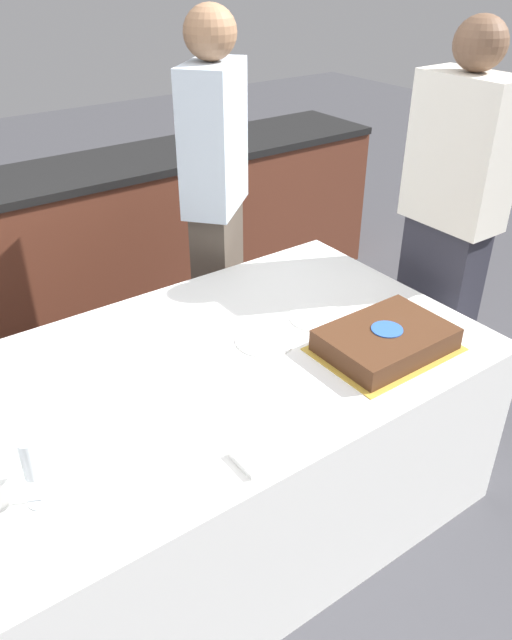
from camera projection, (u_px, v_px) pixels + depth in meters
ground_plane at (184, 532)px, 2.37m from camera, size 14.00×14.00×0.00m
back_counter at (22, 268)px, 3.26m from camera, size 4.40×0.58×0.92m
dining_table at (177, 462)px, 2.18m from camera, size 2.17×1.11×0.73m
cake at (386, 340)px, 2.11m from camera, size 0.47×0.34×0.09m
wine_glass at (31, 462)px, 1.49m from camera, size 0.06×0.06×0.20m
side_plate_near_cake at (317, 317)px, 2.31m from camera, size 0.21×0.21×0.00m
side_plate_right_edge at (265, 340)px, 2.18m from camera, size 0.21×0.21×0.00m
utensil_pile at (260, 455)px, 1.68m from camera, size 0.14×0.11×0.02m
person_cutting_cake at (216, 209)px, 2.77m from camera, size 0.42×0.40×1.73m
person_seated_right at (447, 236)px, 2.56m from camera, size 0.20×0.39×1.71m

